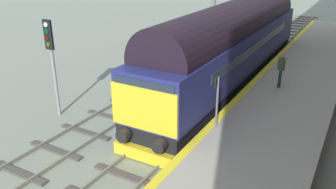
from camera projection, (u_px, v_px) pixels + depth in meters
name	position (u px, v px, depth m)	size (l,w,h in m)	color
ground_plane	(199.00, 112.00, 16.53)	(140.00, 140.00, 0.00)	gray
track_main	(199.00, 111.00, 16.51)	(2.50, 60.00, 0.15)	slate
track_adjacent_west	(141.00, 98.00, 17.99)	(2.50, 60.00, 0.15)	slate
station_platform	(277.00, 120.00, 14.70)	(4.00, 44.00, 1.01)	#9F9F90
diesel_locomotive	(233.00, 42.00, 18.96)	(2.74, 18.08, 4.68)	black
signal_post_mid	(51.00, 55.00, 15.21)	(0.44, 0.22, 4.40)	gray
platform_number_sign	(217.00, 94.00, 12.50)	(0.10, 0.44, 1.97)	slate
waiting_passenger	(281.00, 67.00, 16.51)	(0.38, 0.51, 1.64)	#273636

